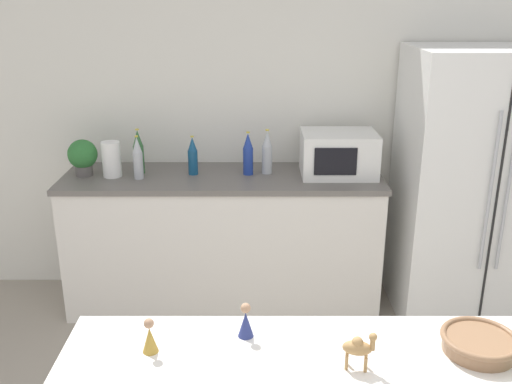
{
  "coord_description": "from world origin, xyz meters",
  "views": [
    {
      "loc": [
        -0.25,
        -1.14,
        2.05
      ],
      "look_at": [
        -0.25,
        1.39,
        1.16
      ],
      "focal_mm": 40.0,
      "sensor_mm": 36.0,
      "label": 1
    }
  ],
  "objects_px": {
    "refrigerator": "(475,187)",
    "fruit_bowl": "(481,343)",
    "back_bottle_4": "(194,156)",
    "potted_plant": "(84,156)",
    "wise_man_figurine_crimson": "(247,322)",
    "camel_figurine": "(360,347)",
    "microwave": "(340,154)",
    "wise_man_figurine_blue": "(151,337)",
    "back_bottle_0": "(249,154)",
    "paper_towel_roll": "(113,159)",
    "back_bottle_3": "(139,158)",
    "back_bottle_1": "(140,152)",
    "back_bottle_2": "(268,152)"
  },
  "relations": [
    {
      "from": "paper_towel_roll",
      "to": "wise_man_figurine_crimson",
      "type": "bearing_deg",
      "value": -64.13
    },
    {
      "from": "refrigerator",
      "to": "microwave",
      "type": "xyz_separation_m",
      "value": [
        -0.86,
        0.1,
        0.19
      ]
    },
    {
      "from": "back_bottle_2",
      "to": "back_bottle_4",
      "type": "relative_size",
      "value": 1.15
    },
    {
      "from": "paper_towel_roll",
      "to": "camel_figurine",
      "type": "bearing_deg",
      "value": -58.34
    },
    {
      "from": "back_bottle_1",
      "to": "camel_figurine",
      "type": "xyz_separation_m",
      "value": [
        1.08,
        -2.09,
        -0.05
      ]
    },
    {
      "from": "microwave",
      "to": "back_bottle_3",
      "type": "relative_size",
      "value": 1.71
    },
    {
      "from": "potted_plant",
      "to": "camel_figurine",
      "type": "xyz_separation_m",
      "value": [
        1.44,
        -2.04,
        -0.04
      ]
    },
    {
      "from": "back_bottle_0",
      "to": "fruit_bowl",
      "type": "bearing_deg",
      "value": -68.48
    },
    {
      "from": "paper_towel_roll",
      "to": "microwave",
      "type": "relative_size",
      "value": 0.48
    },
    {
      "from": "potted_plant",
      "to": "camel_figurine",
      "type": "bearing_deg",
      "value": -54.9
    },
    {
      "from": "back_bottle_4",
      "to": "fruit_bowl",
      "type": "height_order",
      "value": "back_bottle_4"
    },
    {
      "from": "refrigerator",
      "to": "fruit_bowl",
      "type": "height_order",
      "value": "refrigerator"
    },
    {
      "from": "microwave",
      "to": "back_bottle_2",
      "type": "relative_size",
      "value": 1.63
    },
    {
      "from": "microwave",
      "to": "wise_man_figurine_blue",
      "type": "height_order",
      "value": "microwave"
    },
    {
      "from": "back_bottle_3",
      "to": "fruit_bowl",
      "type": "xyz_separation_m",
      "value": [
        1.48,
        -1.89,
        -0.08
      ]
    },
    {
      "from": "potted_plant",
      "to": "back_bottle_4",
      "type": "height_order",
      "value": "back_bottle_4"
    },
    {
      "from": "back_bottle_4",
      "to": "potted_plant",
      "type": "bearing_deg",
      "value": -178.15
    },
    {
      "from": "back_bottle_0",
      "to": "wise_man_figurine_blue",
      "type": "distance_m",
      "value": 2.0
    },
    {
      "from": "back_bottle_3",
      "to": "wise_man_figurine_crimson",
      "type": "distance_m",
      "value": 1.94
    },
    {
      "from": "back_bottle_4",
      "to": "paper_towel_roll",
      "type": "bearing_deg",
      "value": -174.98
    },
    {
      "from": "back_bottle_2",
      "to": "fruit_bowl",
      "type": "xyz_separation_m",
      "value": [
        0.66,
        -2.0,
        -0.09
      ]
    },
    {
      "from": "back_bottle_0",
      "to": "paper_towel_roll",
      "type": "bearing_deg",
      "value": -177.1
    },
    {
      "from": "fruit_bowl",
      "to": "potted_plant",
      "type": "bearing_deg",
      "value": 133.36
    },
    {
      "from": "back_bottle_2",
      "to": "camel_figurine",
      "type": "height_order",
      "value": "back_bottle_2"
    },
    {
      "from": "back_bottle_0",
      "to": "wise_man_figurine_crimson",
      "type": "bearing_deg",
      "value": -89.49
    },
    {
      "from": "paper_towel_roll",
      "to": "wise_man_figurine_blue",
      "type": "distance_m",
      "value": 2.02
    },
    {
      "from": "back_bottle_2",
      "to": "back_bottle_1",
      "type": "bearing_deg",
      "value": 179.87
    },
    {
      "from": "potted_plant",
      "to": "back_bottle_2",
      "type": "distance_m",
      "value": 1.19
    },
    {
      "from": "fruit_bowl",
      "to": "camel_figurine",
      "type": "xyz_separation_m",
      "value": [
        -0.41,
        -0.09,
        0.04
      ]
    },
    {
      "from": "microwave",
      "to": "back_bottle_3",
      "type": "bearing_deg",
      "value": -176.1
    },
    {
      "from": "back_bottle_1",
      "to": "wise_man_figurine_crimson",
      "type": "height_order",
      "value": "back_bottle_1"
    },
    {
      "from": "microwave",
      "to": "back_bottle_0",
      "type": "bearing_deg",
      "value": 179.79
    },
    {
      "from": "back_bottle_3",
      "to": "wise_man_figurine_crimson",
      "type": "relative_size",
      "value": 2.24
    },
    {
      "from": "wise_man_figurine_blue",
      "to": "back_bottle_2",
      "type": "bearing_deg",
      "value": 78.23
    },
    {
      "from": "back_bottle_0",
      "to": "refrigerator",
      "type": "bearing_deg",
      "value": -3.88
    },
    {
      "from": "refrigerator",
      "to": "wise_man_figurine_blue",
      "type": "height_order",
      "value": "refrigerator"
    },
    {
      "from": "potted_plant",
      "to": "paper_towel_roll",
      "type": "distance_m",
      "value": 0.19
    },
    {
      "from": "camel_figurine",
      "to": "wise_man_figurine_blue",
      "type": "height_order",
      "value": "camel_figurine"
    },
    {
      "from": "microwave",
      "to": "back_bottle_1",
      "type": "bearing_deg",
      "value": 178.71
    },
    {
      "from": "wise_man_figurine_crimson",
      "to": "back_bottle_1",
      "type": "bearing_deg",
      "value": 110.93
    },
    {
      "from": "wise_man_figurine_blue",
      "to": "wise_man_figurine_crimson",
      "type": "relative_size",
      "value": 0.97
    },
    {
      "from": "paper_towel_roll",
      "to": "back_bottle_2",
      "type": "bearing_deg",
      "value": 3.98
    },
    {
      "from": "fruit_bowl",
      "to": "wise_man_figurine_blue",
      "type": "relative_size",
      "value": 2.04
    },
    {
      "from": "back_bottle_1",
      "to": "back_bottle_4",
      "type": "height_order",
      "value": "back_bottle_1"
    },
    {
      "from": "potted_plant",
      "to": "wise_man_figurine_crimson",
      "type": "distance_m",
      "value": 2.16
    },
    {
      "from": "refrigerator",
      "to": "back_bottle_2",
      "type": "distance_m",
      "value": 1.35
    },
    {
      "from": "back_bottle_0",
      "to": "camel_figurine",
      "type": "bearing_deg",
      "value": -79.87
    },
    {
      "from": "microwave",
      "to": "fruit_bowl",
      "type": "height_order",
      "value": "microwave"
    },
    {
      "from": "camel_figurine",
      "to": "paper_towel_roll",
      "type": "bearing_deg",
      "value": 121.66
    },
    {
      "from": "wise_man_figurine_crimson",
      "to": "back_bottle_4",
      "type": "bearing_deg",
      "value": 101.27
    }
  ]
}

